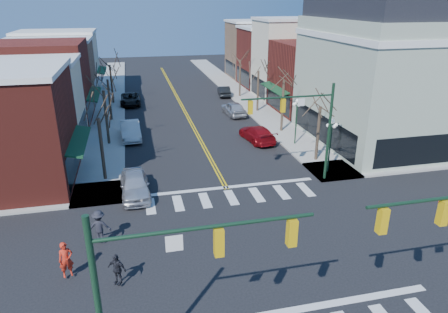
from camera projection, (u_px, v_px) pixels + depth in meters
ground at (259, 250)px, 21.31m from camera, size 160.00×160.00×0.00m
sidewalk_left at (106, 141)px, 37.57m from camera, size 3.50×70.00×0.15m
sidewalk_right at (281, 128)px, 41.25m from camera, size 3.50×70.00×0.15m
bldg_left_stucco_a at (20, 108)px, 34.34m from camera, size 10.00×7.00×7.50m
bldg_left_brick_b at (37, 84)px, 41.41m from camera, size 10.00×9.00×8.50m
bldg_left_tan at (51, 74)px, 49.01m from camera, size 10.00×7.50×7.80m
bldg_left_stucco_b at (60, 63)px, 55.96m from camera, size 10.00×8.00×8.20m
bldg_right_brick_a at (320, 77)px, 46.45m from camera, size 10.00×8.50×8.00m
bldg_right_stucco at (295, 60)px, 53.10m from camera, size 10.00×7.00×10.00m
bldg_right_brick_b at (275, 58)px, 60.17m from camera, size 10.00×8.00×8.50m
bldg_right_tan at (259, 50)px, 67.33m from camera, size 10.00×8.00×9.00m
victorian_corner at (389, 69)px, 35.49m from camera, size 12.25×14.25×13.30m
traffic_mast_near_left at (162, 283)px, 11.71m from camera, size 6.60×0.28×7.20m
traffic_mast_far_right at (306, 120)px, 27.46m from camera, size 6.60×0.28×7.20m
lamppost_corner at (331, 137)px, 29.66m from camera, size 0.36×0.36×4.33m
lamppost_midblock at (297, 114)px, 35.55m from camera, size 0.36×0.36×4.33m
tree_left_a at (102, 150)px, 28.64m from camera, size 0.24×0.24×4.76m
tree_left_b at (106, 118)px, 35.84m from camera, size 0.24×0.24×5.04m
tree_left_c at (110, 100)px, 43.18m from camera, size 0.24×0.24×4.55m
tree_left_d at (112, 85)px, 50.36m from camera, size 0.24×0.24×4.90m
tree_right_a at (318, 134)px, 32.20m from camera, size 0.24×0.24×4.62m
tree_right_b at (282, 107)px, 39.35m from camera, size 0.24×0.24×5.18m
tree_right_c at (258, 92)px, 46.67m from camera, size 0.24×0.24×4.83m
tree_right_d at (240, 79)px, 53.89m from camera, size 0.24×0.24×4.97m
car_left_near at (135, 185)px, 26.95m from camera, size 2.08×4.78×1.60m
car_left_mid at (131, 130)px, 38.07m from camera, size 1.98×5.06×1.64m
car_left_far at (130, 99)px, 50.43m from camera, size 2.52×5.27×1.45m
car_right_near at (257, 134)px, 37.42m from camera, size 2.69×5.26×1.46m
car_right_mid at (234, 108)px, 45.79m from camera, size 2.23×4.83×1.60m
car_right_far at (224, 91)px, 54.97m from camera, size 1.92×4.31×1.37m
pedestrian_red_a at (66, 260)px, 18.76m from camera, size 0.77×0.63×1.82m
pedestrian_dark_a at (117, 269)px, 18.31m from camera, size 0.98×0.80×1.56m
pedestrian_dark_b at (99, 226)px, 21.48m from camera, size 1.27×0.82×1.85m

